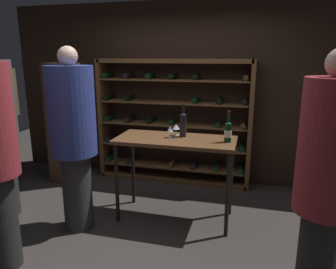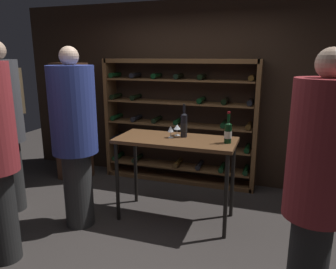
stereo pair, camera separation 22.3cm
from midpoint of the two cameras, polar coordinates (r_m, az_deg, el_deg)
The scene contains 13 objects.
ground_plane at distance 3.67m, azimuth -0.87°, elevation -17.18°, with size 9.53×9.53×0.00m, color #383330.
back_wall at distance 4.87m, azimuth 6.09°, elevation 7.31°, with size 5.75×0.10×2.68m, color #332319.
wine_rack at distance 4.78m, azimuth 3.18°, elevation 2.11°, with size 2.33×0.32×1.85m.
tasting_table at distance 3.63m, azimuth 3.15°, elevation -2.41°, with size 1.36×0.61×0.98m.
person_guest_khaki at distance 4.20m, azimuth -25.96°, elevation 2.29°, with size 0.43×0.43×2.07m.
person_bystander_red_print at distance 3.55m, azimuth -14.76°, elevation 0.54°, with size 0.49×0.49×1.99m.
person_host_in_suit at distance 2.37m, azimuth 27.73°, elevation -7.75°, with size 0.41×0.41×1.95m.
wine_crate at distance 4.56m, azimuth 27.65°, elevation -9.96°, with size 0.48×0.34×0.34m, color brown.
display_cabinet at distance 5.08m, azimuth -15.55°, elevation 2.09°, with size 0.44×0.36×1.80m, color #4C2D1E.
wine_bottle_red_label at distance 3.64m, azimuth 4.63°, elevation 1.73°, with size 0.08×0.08×0.38m.
wine_bottle_black_capsule at distance 3.47m, azimuth 12.54°, elevation 0.40°, with size 0.08×0.08×0.34m.
wine_glass_stemmed_center at distance 3.71m, azimuth 3.37°, elevation 1.27°, with size 0.09×0.09×0.13m.
wine_glass_stemmed_left at distance 3.61m, azimuth 2.26°, elevation 0.90°, with size 0.07×0.07×0.14m.
Camera 2 is at (1.16, -2.93, 1.89)m, focal length 33.96 mm.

